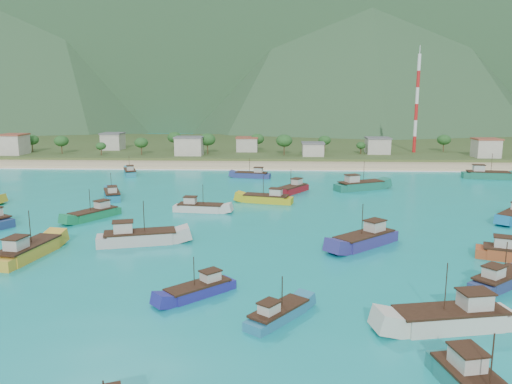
{
  "coord_description": "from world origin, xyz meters",
  "views": [
    {
      "loc": [
        6.51,
        -85.0,
        23.0
      ],
      "look_at": [
        1.84,
        18.0,
        3.0
      ],
      "focal_mm": 35.0,
      "sensor_mm": 36.0,
      "label": 1
    }
  ],
  "objects_px": {
    "boat_2": "(292,190)",
    "boat_4": "(267,199)",
    "boat_26": "(252,175)",
    "boat_20": "(28,252)",
    "boat_1": "(94,215)",
    "boat_13": "(112,195)",
    "boat_3": "(360,186)",
    "boat_8": "(452,319)",
    "boat_9": "(278,315)",
    "boat_10": "(139,238)",
    "boat_19": "(199,208)",
    "boat_22": "(199,291)",
    "boat_0": "(365,240)",
    "boat_28": "(130,172)",
    "radio_tower": "(417,104)",
    "boat_16": "(487,175)",
    "boat_15": "(500,281)"
  },
  "relations": [
    {
      "from": "radio_tower",
      "to": "boat_16",
      "type": "distance_m",
      "value": 55.55
    },
    {
      "from": "boat_10",
      "to": "boat_19",
      "type": "relative_size",
      "value": 1.24
    },
    {
      "from": "boat_16",
      "to": "boat_28",
      "type": "xyz_separation_m",
      "value": [
        -102.45,
        2.44,
        -0.3
      ]
    },
    {
      "from": "boat_1",
      "to": "boat_10",
      "type": "relative_size",
      "value": 0.82
    },
    {
      "from": "boat_3",
      "to": "boat_16",
      "type": "distance_m",
      "value": 42.69
    },
    {
      "from": "boat_8",
      "to": "boat_16",
      "type": "bearing_deg",
      "value": -34.83
    },
    {
      "from": "boat_1",
      "to": "boat_19",
      "type": "relative_size",
      "value": 1.02
    },
    {
      "from": "boat_26",
      "to": "boat_20",
      "type": "bearing_deg",
      "value": 168.61
    },
    {
      "from": "boat_13",
      "to": "boat_1",
      "type": "bearing_deg",
      "value": -103.85
    },
    {
      "from": "boat_1",
      "to": "boat_4",
      "type": "xyz_separation_m",
      "value": [
        32.54,
        15.56,
        0.04
      ]
    },
    {
      "from": "boat_9",
      "to": "boat_19",
      "type": "xyz_separation_m",
      "value": [
        -15.91,
        48.66,
        0.18
      ]
    },
    {
      "from": "radio_tower",
      "to": "boat_4",
      "type": "height_order",
      "value": "radio_tower"
    },
    {
      "from": "radio_tower",
      "to": "boat_2",
      "type": "relative_size",
      "value": 3.41
    },
    {
      "from": "radio_tower",
      "to": "boat_10",
      "type": "height_order",
      "value": "radio_tower"
    },
    {
      "from": "boat_1",
      "to": "boat_15",
      "type": "bearing_deg",
      "value": -175.64
    },
    {
      "from": "boat_20",
      "to": "boat_22",
      "type": "height_order",
      "value": "boat_20"
    },
    {
      "from": "boat_3",
      "to": "boat_8",
      "type": "relative_size",
      "value": 1.02
    },
    {
      "from": "boat_3",
      "to": "boat_28",
      "type": "height_order",
      "value": "boat_3"
    },
    {
      "from": "boat_3",
      "to": "boat_9",
      "type": "xyz_separation_m",
      "value": [
        -20.13,
        -73.97,
        -0.46
      ]
    },
    {
      "from": "boat_20",
      "to": "boat_26",
      "type": "distance_m",
      "value": 78.1
    },
    {
      "from": "boat_8",
      "to": "radio_tower",
      "type": "bearing_deg",
      "value": -24.43
    },
    {
      "from": "boat_19",
      "to": "boat_4",
      "type": "bearing_deg",
      "value": 130.57
    },
    {
      "from": "boat_2",
      "to": "boat_20",
      "type": "relative_size",
      "value": 0.85
    },
    {
      "from": "boat_10",
      "to": "boat_22",
      "type": "relative_size",
      "value": 1.56
    },
    {
      "from": "boat_20",
      "to": "radio_tower",
      "type": "bearing_deg",
      "value": 64.57
    },
    {
      "from": "boat_9",
      "to": "boat_15",
      "type": "distance_m",
      "value": 29.18
    },
    {
      "from": "boat_4",
      "to": "boat_19",
      "type": "height_order",
      "value": "boat_4"
    },
    {
      "from": "boat_19",
      "to": "boat_28",
      "type": "height_order",
      "value": "boat_19"
    },
    {
      "from": "boat_3",
      "to": "boat_20",
      "type": "xyz_separation_m",
      "value": [
        -56.2,
        -55.33,
        -0.07
      ]
    },
    {
      "from": "boat_3",
      "to": "boat_0",
      "type": "bearing_deg",
      "value": -32.93
    },
    {
      "from": "boat_19",
      "to": "boat_26",
      "type": "distance_m",
      "value": 43.49
    },
    {
      "from": "boat_2",
      "to": "boat_0",
      "type": "bearing_deg",
      "value": 135.42
    },
    {
      "from": "boat_20",
      "to": "boat_16",
      "type": "bearing_deg",
      "value": 47.53
    },
    {
      "from": "boat_2",
      "to": "boat_4",
      "type": "height_order",
      "value": "boat_4"
    },
    {
      "from": "boat_3",
      "to": "boat_10",
      "type": "bearing_deg",
      "value": -66.32
    },
    {
      "from": "boat_2",
      "to": "boat_8",
      "type": "relative_size",
      "value": 0.83
    },
    {
      "from": "boat_9",
      "to": "boat_10",
      "type": "relative_size",
      "value": 0.64
    },
    {
      "from": "boat_0",
      "to": "boat_20",
      "type": "xyz_separation_m",
      "value": [
        -49.58,
        -8.15,
        -0.0
      ]
    },
    {
      "from": "boat_4",
      "to": "boat_10",
      "type": "height_order",
      "value": "boat_10"
    },
    {
      "from": "boat_2",
      "to": "boat_15",
      "type": "xyz_separation_m",
      "value": [
        23.87,
        -58.97,
        -0.07
      ]
    },
    {
      "from": "boat_9",
      "to": "boat_3",
      "type": "bearing_deg",
      "value": 111.66
    },
    {
      "from": "boat_8",
      "to": "boat_16",
      "type": "relative_size",
      "value": 0.98
    },
    {
      "from": "boat_28",
      "to": "boat_22",
      "type": "bearing_deg",
      "value": -89.54
    },
    {
      "from": "boat_1",
      "to": "boat_16",
      "type": "bearing_deg",
      "value": -120.35
    },
    {
      "from": "boat_20",
      "to": "boat_22",
      "type": "relative_size",
      "value": 1.53
    },
    {
      "from": "boat_1",
      "to": "boat_13",
      "type": "xyz_separation_m",
      "value": [
        -2.88,
        18.92,
        -0.02
      ]
    },
    {
      "from": "boat_10",
      "to": "boat_26",
      "type": "bearing_deg",
      "value": 151.3
    },
    {
      "from": "boat_10",
      "to": "radio_tower",
      "type": "bearing_deg",
      "value": 131.89
    },
    {
      "from": "boat_4",
      "to": "boat_28",
      "type": "height_order",
      "value": "boat_4"
    },
    {
      "from": "radio_tower",
      "to": "boat_16",
      "type": "height_order",
      "value": "radio_tower"
    }
  ]
}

